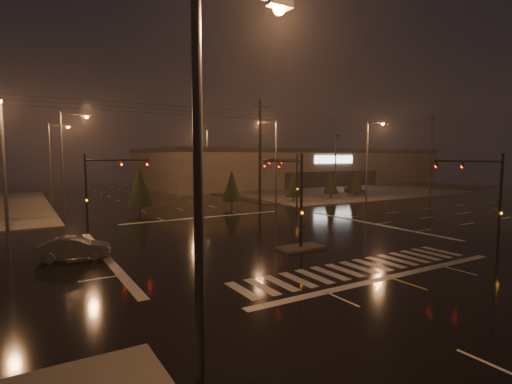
{
  "coord_description": "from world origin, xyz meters",
  "views": [
    {
      "loc": [
        -15.18,
        -23.81,
        5.85
      ],
      "look_at": [
        0.96,
        3.11,
        3.0
      ],
      "focal_mm": 28.0,
      "sensor_mm": 36.0,
      "label": 1
    }
  ],
  "objects": [
    {
      "name": "crosswalk",
      "position": [
        0.0,
        -9.0,
        0.01
      ],
      "size": [
        15.0,
        2.6,
        0.01
      ],
      "primitive_type": "cube",
      "color": "beige",
      "rests_on": "ground"
    },
    {
      "name": "streetlight_6",
      "position": [
        22.0,
        11.18,
        5.8
      ],
      "size": [
        0.32,
        2.77,
        10.0
      ],
      "color": "#38383A",
      "rests_on": "ground"
    },
    {
      "name": "signal_mast_se",
      "position": [
        10.23,
        -9.75,
        3.71
      ],
      "size": [
        1.55,
        3.87,
        6.0
      ],
      "color": "black",
      "rests_on": "ground"
    },
    {
      "name": "conifer_0",
      "position": [
        14.66,
        16.78,
        2.35
      ],
      "size": [
        2.11,
        2.11,
        4.0
      ],
      "color": "black",
      "rests_on": "ground"
    },
    {
      "name": "streetlight_5",
      "position": [
        -16.0,
        11.18,
        5.8
      ],
      "size": [
        0.32,
        2.77,
        10.0
      ],
      "color": "#38383A",
      "rests_on": "ground"
    },
    {
      "name": "parking_lot",
      "position": [
        35.0,
        28.0,
        0.04
      ],
      "size": [
        50.0,
        24.0,
        0.08
      ],
      "primitive_type": "cube",
      "color": "black",
      "rests_on": "ground"
    },
    {
      "name": "streetlight_2",
      "position": [
        -11.18,
        34.0,
        5.8
      ],
      "size": [
        2.77,
        0.32,
        10.0
      ],
      "color": "#38383A",
      "rests_on": "ground"
    },
    {
      "name": "sidewalk_ne",
      "position": [
        30.0,
        30.0,
        0.06
      ],
      "size": [
        36.0,
        36.0,
        0.12
      ],
      "primitive_type": "cube",
      "color": "#46443F",
      "rests_on": "ground"
    },
    {
      "name": "conifer_2",
      "position": [
        25.92,
        17.3,
        2.34
      ],
      "size": [
        2.1,
        2.1,
        3.98
      ],
      "color": "black",
      "rests_on": "ground"
    },
    {
      "name": "streetlight_3",
      "position": [
        11.18,
        16.0,
        5.8
      ],
      "size": [
        2.77,
        0.32,
        10.0
      ],
      "color": "#38383A",
      "rests_on": "ground"
    },
    {
      "name": "retail_building",
      "position": [
        35.0,
        45.99,
        3.84
      ],
      "size": [
        60.2,
        28.3,
        7.2
      ],
      "color": "#6E5C4E",
      "rests_on": "ground"
    },
    {
      "name": "conifer_1",
      "position": [
        21.29,
        17.23,
        2.32
      ],
      "size": [
        2.07,
        2.07,
        3.94
      ],
      "color": "black",
      "rests_on": "ground"
    },
    {
      "name": "median_island",
      "position": [
        0.0,
        -4.0,
        0.07
      ],
      "size": [
        3.0,
        1.6,
        0.15
      ],
      "primitive_type": "cube",
      "color": "#46443F",
      "rests_on": "ground"
    },
    {
      "name": "conifer_4",
      "position": [
        5.83,
        16.61,
        2.45
      ],
      "size": [
        2.25,
        2.25,
        4.21
      ],
      "color": "black",
      "rests_on": "ground"
    },
    {
      "name": "utility_pole_2",
      "position": [
        38.0,
        14.0,
        6.13
      ],
      "size": [
        2.2,
        0.32,
        12.0
      ],
      "color": "black",
      "rests_on": "ground"
    },
    {
      "name": "car_parked",
      "position": [
        29.29,
        20.69,
        0.66
      ],
      "size": [
        1.84,
        3.98,
        1.32
      ],
      "primitive_type": "imported",
      "rotation": [
        0.0,
        0.0,
        -0.07
      ],
      "color": "black",
      "rests_on": "ground"
    },
    {
      "name": "streetlight_0",
      "position": [
        -11.18,
        -15.0,
        5.8
      ],
      "size": [
        2.77,
        0.32,
        10.0
      ],
      "color": "#38383A",
      "rests_on": "ground"
    },
    {
      "name": "car_crossing",
      "position": [
        -12.6,
        0.56,
        0.64
      ],
      "size": [
        4.11,
        2.25,
        1.29
      ],
      "primitive_type": "imported",
      "rotation": [
        0.0,
        0.0,
        1.33
      ],
      "color": "slate",
      "rests_on": "ground"
    },
    {
      "name": "signal_mast_median",
      "position": [
        0.0,
        -3.07,
        3.75
      ],
      "size": [
        0.25,
        4.59,
        6.0
      ],
      "color": "black",
      "rests_on": "ground"
    },
    {
      "name": "utility_pole_1",
      "position": [
        8.0,
        14.0,
        6.13
      ],
      "size": [
        2.2,
        0.32,
        12.0
      ],
      "color": "black",
      "rests_on": "ground"
    },
    {
      "name": "signal_mast_nw",
      "position": [
        -9.5,
        10.14,
        3.79
      ],
      "size": [
        4.84,
        1.86,
        6.0
      ],
      "color": "black",
      "rests_on": "ground"
    },
    {
      "name": "streetlight_1",
      "position": [
        -11.18,
        18.0,
        5.8
      ],
      "size": [
        2.77,
        0.32,
        10.0
      ],
      "color": "#38383A",
      "rests_on": "ground"
    },
    {
      "name": "streetlight_4",
      "position": [
        11.18,
        36.0,
        5.8
      ],
      "size": [
        2.77,
        0.32,
        10.0
      ],
      "color": "#38383A",
      "rests_on": "ground"
    },
    {
      "name": "stop_bar_far",
      "position": [
        0.0,
        11.0,
        0.01
      ],
      "size": [
        16.0,
        0.5,
        0.01
      ],
      "primitive_type": "cube",
      "color": "beige",
      "rests_on": "ground"
    },
    {
      "name": "signal_mast_ne",
      "position": [
        9.5,
        10.14,
        3.79
      ],
      "size": [
        4.84,
        1.86,
        6.0
      ],
      "color": "black",
      "rests_on": "ground"
    },
    {
      "name": "stop_bar_near",
      "position": [
        0.0,
        -11.0,
        0.01
      ],
      "size": [
        16.0,
        0.5,
        0.01
      ],
      "primitive_type": "cube",
      "color": "beige",
      "rests_on": "ground"
    },
    {
      "name": "conifer_3",
      "position": [
        -4.54,
        17.07,
        2.74
      ],
      "size": [
        2.62,
        2.62,
        4.79
      ],
      "color": "black",
      "rests_on": "ground"
    },
    {
      "name": "ground",
      "position": [
        0.0,
        0.0,
        0.0
      ],
      "size": [
        140.0,
        140.0,
        0.0
      ],
      "primitive_type": "plane",
      "color": "black",
      "rests_on": "ground"
    }
  ]
}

